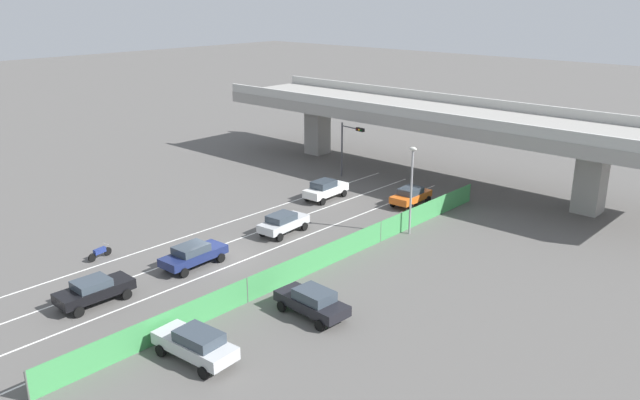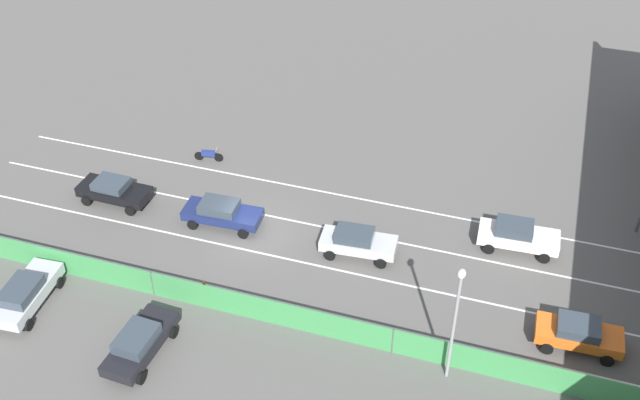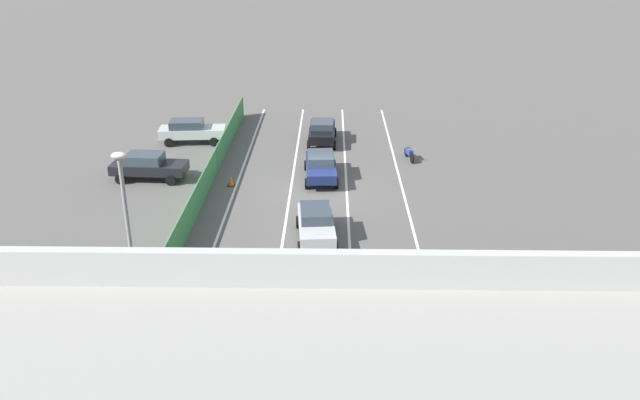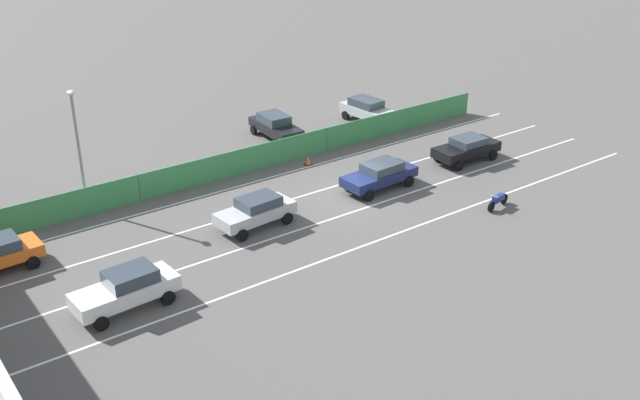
{
  "view_description": "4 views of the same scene",
  "coord_description": "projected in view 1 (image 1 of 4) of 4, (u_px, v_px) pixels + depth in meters",
  "views": [
    {
      "loc": [
        32.69,
        -25.21,
        17.59
      ],
      "look_at": [
        1.02,
        9.67,
        2.18
      ],
      "focal_mm": 35.58,
      "sensor_mm": 36.0,
      "label": 1
    },
    {
      "loc": [
        32.03,
        14.72,
        29.21
      ],
      "look_at": [
        -2.63,
        3.5,
        1.21
      ],
      "focal_mm": 43.11,
      "sensor_mm": 36.0,
      "label": 2
    },
    {
      "loc": [
        -0.7,
        35.56,
        14.61
      ],
      "look_at": [
        -0.2,
        7.09,
        2.36
      ],
      "focal_mm": 36.1,
      "sensor_mm": 36.0,
      "label": 3
    },
    {
      "loc": [
        -30.22,
        24.53,
        17.96
      ],
      "look_at": [
        -2.04,
        3.93,
        1.56
      ],
      "focal_mm": 41.82,
      "sensor_mm": 36.0,
      "label": 4
    }
  ],
  "objects": [
    {
      "name": "parked_sedan_dark",
      "position": [
        312.0,
        301.0,
        36.02
      ],
      "size": [
        4.66,
        2.2,
        1.67
      ],
      "color": "black",
      "rests_on": "ground"
    },
    {
      "name": "lane_line_mid_left",
      "position": [
        240.0,
        238.0,
        47.74
      ],
      "size": [
        0.14,
        43.34,
        0.01
      ],
      "primitive_type": "cube",
      "color": "silver",
      "rests_on": "ground"
    },
    {
      "name": "elevated_overpass",
      "position": [
        434.0,
        119.0,
        61.48
      ],
      "size": [
        48.17,
        10.16,
        7.69
      ],
      "color": "gray",
      "rests_on": "ground"
    },
    {
      "name": "lane_line_right_edge",
      "position": [
        304.0,
        262.0,
        43.47
      ],
      "size": [
        0.14,
        43.34,
        0.01
      ],
      "primitive_type": "cube",
      "color": "silver",
      "rests_on": "ground"
    },
    {
      "name": "car_sedan_navy",
      "position": [
        193.0,
        254.0,
        42.6
      ],
      "size": [
        2.2,
        4.75,
        1.58
      ],
      "color": "navy",
      "rests_on": "ground"
    },
    {
      "name": "car_sedan_silver",
      "position": [
        283.0,
        222.0,
        48.44
      ],
      "size": [
        2.2,
        4.41,
        1.62
      ],
      "color": "#B7BABC",
      "rests_on": "ground"
    },
    {
      "name": "street_lamp",
      "position": [
        412.0,
        182.0,
        47.41
      ],
      "size": [
        0.6,
        0.36,
        6.82
      ],
      "color": "gray",
      "rests_on": "ground"
    },
    {
      "name": "car_taxi_orange",
      "position": [
        411.0,
        195.0,
        54.98
      ],
      "size": [
        2.13,
        4.28,
        1.59
      ],
      "color": "orange",
      "rests_on": "ground"
    },
    {
      "name": "green_fence",
      "position": [
        321.0,
        258.0,
        42.23
      ],
      "size": [
        0.1,
        39.44,
        1.6
      ],
      "color": "#3D8E4C",
      "rests_on": "ground"
    },
    {
      "name": "lane_line_mid_right",
      "position": [
        271.0,
        250.0,
        45.61
      ],
      "size": [
        0.14,
        43.34,
        0.01
      ],
      "primitive_type": "cube",
      "color": "silver",
      "rests_on": "ground"
    },
    {
      "name": "traffic_light",
      "position": [
        349.0,
        141.0,
        62.0
      ],
      "size": [
        3.1,
        0.69,
        5.48
      ],
      "color": "#47474C",
      "rests_on": "ground"
    },
    {
      "name": "traffic_cone",
      "position": [
        262.0,
        280.0,
        40.24
      ],
      "size": [
        0.47,
        0.47,
        0.59
      ],
      "color": "orange",
      "rests_on": "ground"
    },
    {
      "name": "car_sedan_black",
      "position": [
        94.0,
        290.0,
        37.51
      ],
      "size": [
        2.09,
        4.52,
        1.55
      ],
      "color": "black",
      "rests_on": "ground"
    },
    {
      "name": "ground_plane",
      "position": [
        216.0,
        259.0,
        44.09
      ],
      "size": [
        300.0,
        300.0,
        0.0
      ],
      "primitive_type": "plane",
      "color": "#565451"
    },
    {
      "name": "parked_wagon_silver",
      "position": [
        196.0,
        344.0,
        31.63
      ],
      "size": [
        4.8,
        2.27,
        1.69
      ],
      "color": "#B2B5B7",
      "rests_on": "ground"
    },
    {
      "name": "car_sedan_white",
      "position": [
        325.0,
        189.0,
        56.56
      ],
      "size": [
        2.14,
        4.62,
        1.76
      ],
      "color": "white",
      "rests_on": "ground"
    },
    {
      "name": "motorcycle",
      "position": [
        100.0,
        252.0,
        43.98
      ],
      "size": [
        0.63,
        1.94,
        0.93
      ],
      "color": "black",
      "rests_on": "ground"
    },
    {
      "name": "lane_line_left_edge",
      "position": [
        212.0,
        228.0,
        49.88
      ],
      "size": [
        0.14,
        43.34,
        0.01
      ],
      "primitive_type": "cube",
      "color": "silver",
      "rests_on": "ground"
    }
  ]
}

